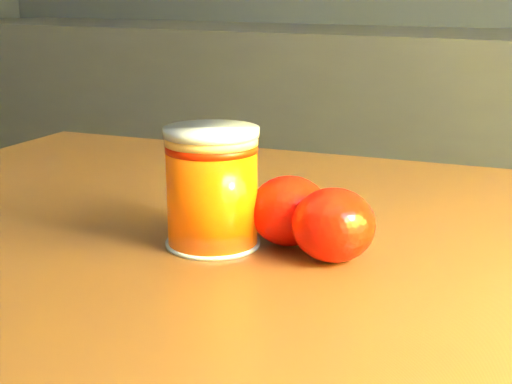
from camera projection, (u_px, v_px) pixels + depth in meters
The scene contains 5 objects.
kitchen_counter at pixel (327, 179), 2.19m from camera, with size 3.15×0.60×0.90m, color #46454A.
table at pixel (331, 381), 0.57m from camera, with size 1.19×0.93×0.80m.
juice_glass at pixel (212, 188), 0.57m from camera, with size 0.08×0.08×0.10m.
orange_front at pixel (289, 211), 0.58m from camera, with size 0.06×0.06×0.06m, color #FF1805.
orange_back at pixel (333, 225), 0.54m from camera, with size 0.06×0.06×0.06m, color #FF1805.
Camera 1 is at (0.98, -0.44, 0.99)m, focal length 50.00 mm.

